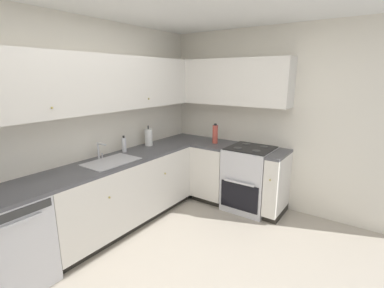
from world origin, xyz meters
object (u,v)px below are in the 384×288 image
Objects in this scene: soap_bottle at (124,145)px; paper_towel_roll at (149,137)px; oil_bottle at (215,134)px; dishwasher at (8,243)px; oven_range at (249,178)px.

paper_towel_roll is (0.45, -0.02, 0.02)m from soap_bottle.
paper_towel_roll is at bearing 133.85° from oil_bottle.
soap_bottle is (1.56, 0.18, 0.57)m from dishwasher.
paper_towel_roll reaches higher than oven_range.
oven_range is at bearing -88.10° from oil_bottle.
soap_bottle is at bearing 147.09° from oil_bottle.
paper_towel_roll is at bearing -2.56° from soap_bottle.
dishwasher is 2.81m from oil_bottle.
oven_range is at bearing -22.59° from dishwasher.
soap_bottle is at bearing 177.44° from paper_towel_roll.
paper_towel_roll reaches higher than dishwasher.
dishwasher is 2.85× the size of paper_towel_roll.
soap_bottle is 1.35m from oil_bottle.
soap_bottle is 0.73× the size of paper_towel_roll.
oil_bottle reaches higher than oven_range.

